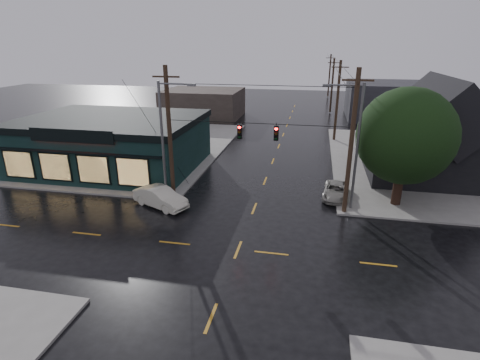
% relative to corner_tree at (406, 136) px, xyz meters
% --- Properties ---
extents(ground_plane, '(160.00, 160.00, 0.00)m').
position_rel_corner_tree_xyz_m(ground_plane, '(-10.38, -8.66, -5.35)').
color(ground_plane, black).
extents(sidewalk_nw, '(28.00, 28.00, 0.15)m').
position_rel_corner_tree_xyz_m(sidewalk_nw, '(-30.38, 11.34, -5.28)').
color(sidewalk_nw, gray).
rests_on(sidewalk_nw, ground).
extents(sidewalk_ne, '(28.00, 28.00, 0.15)m').
position_rel_corner_tree_xyz_m(sidewalk_ne, '(9.62, 11.34, -5.28)').
color(sidewalk_ne, gray).
rests_on(sidewalk_ne, ground).
extents(pizza_shop, '(16.30, 12.34, 4.90)m').
position_rel_corner_tree_xyz_m(pizza_shop, '(-25.38, 4.28, -2.79)').
color(pizza_shop, black).
rests_on(pizza_shop, ground).
extents(ne_building, '(12.60, 11.60, 8.75)m').
position_rel_corner_tree_xyz_m(ne_building, '(4.62, 8.34, -0.88)').
color(ne_building, black).
rests_on(ne_building, ground).
extents(corner_tree, '(6.91, 6.91, 8.68)m').
position_rel_corner_tree_xyz_m(corner_tree, '(0.00, 0.00, 0.00)').
color(corner_tree, black).
rests_on(corner_tree, ground).
extents(utility_pole_nw, '(2.00, 0.32, 10.15)m').
position_rel_corner_tree_xyz_m(utility_pole_nw, '(-16.88, -2.16, -5.35)').
color(utility_pole_nw, '#312316').
rests_on(utility_pole_nw, ground).
extents(utility_pole_ne, '(2.00, 0.32, 10.15)m').
position_rel_corner_tree_xyz_m(utility_pole_ne, '(-3.88, -2.16, -5.35)').
color(utility_pole_ne, '#312316').
rests_on(utility_pole_ne, ground).
extents(utility_pole_far_a, '(2.00, 0.32, 9.65)m').
position_rel_corner_tree_xyz_m(utility_pole_far_a, '(-3.88, 19.34, -5.35)').
color(utility_pole_far_a, '#312316').
rests_on(utility_pole_far_a, ground).
extents(utility_pole_far_b, '(2.00, 0.32, 9.15)m').
position_rel_corner_tree_xyz_m(utility_pole_far_b, '(-3.88, 39.34, -5.35)').
color(utility_pole_far_b, '#312316').
rests_on(utility_pole_far_b, ground).
extents(utility_pole_far_c, '(2.00, 0.32, 9.15)m').
position_rel_corner_tree_xyz_m(utility_pole_far_c, '(-3.88, 59.34, -5.35)').
color(utility_pole_far_c, '#312316').
rests_on(utility_pole_far_c, ground).
extents(span_signal_assembly, '(13.00, 0.48, 1.23)m').
position_rel_corner_tree_xyz_m(span_signal_assembly, '(-10.29, -2.16, 0.35)').
color(span_signal_assembly, black).
rests_on(span_signal_assembly, ground).
extents(streetlight_nw, '(5.40, 0.30, 9.15)m').
position_rel_corner_tree_xyz_m(streetlight_nw, '(-17.18, -2.86, -5.35)').
color(streetlight_nw, '#5E5F62').
rests_on(streetlight_nw, ground).
extents(streetlight_ne, '(5.40, 0.30, 9.15)m').
position_rel_corner_tree_xyz_m(streetlight_ne, '(-3.38, -1.46, -5.35)').
color(streetlight_ne, '#5E5F62').
rests_on(streetlight_ne, ground).
extents(bg_building_west, '(12.00, 10.00, 4.40)m').
position_rel_corner_tree_xyz_m(bg_building_west, '(-24.38, 31.34, -3.15)').
color(bg_building_west, '#312824').
rests_on(bg_building_west, ground).
extents(bg_building_east, '(14.00, 12.00, 5.60)m').
position_rel_corner_tree_xyz_m(bg_building_east, '(5.62, 36.34, -2.55)').
color(bg_building_east, '#232226').
rests_on(bg_building_east, ground).
extents(sedan_cream, '(4.76, 3.30, 1.49)m').
position_rel_corner_tree_xyz_m(sedan_cream, '(-17.33, -3.69, -4.61)').
color(sedan_cream, beige).
rests_on(sedan_cream, ground).
extents(suv_silver, '(2.27, 4.28, 1.15)m').
position_rel_corner_tree_xyz_m(suv_silver, '(-4.38, 0.63, -4.78)').
color(suv_silver, gray).
rests_on(suv_silver, ground).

